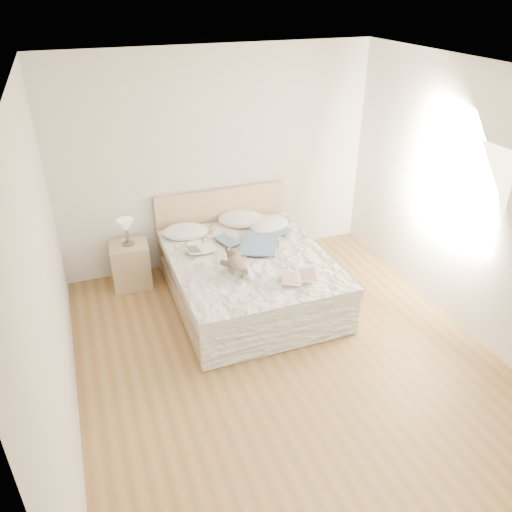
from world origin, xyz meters
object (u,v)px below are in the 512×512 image
object	(u,v)px
nightstand	(131,265)
childrens_book	(299,277)
bed	(247,275)
table_lamp	(126,227)
teddy_bear	(237,270)
photo_book	(201,249)

from	to	relation	value
nightstand	childrens_book	xyz separation A→B (m)	(1.55, -1.48, 0.35)
bed	childrens_book	bearing A→B (deg)	-66.67
table_lamp	bed	bearing A→B (deg)	-31.56
table_lamp	teddy_bear	xyz separation A→B (m)	(0.97, -1.15, -0.14)
photo_book	table_lamp	bearing A→B (deg)	137.18
childrens_book	teddy_bear	xyz separation A→B (m)	(-0.57, 0.33, 0.02)
table_lamp	childrens_book	distance (m)	2.15
nightstand	photo_book	bearing A→B (deg)	-36.24
nightstand	childrens_book	bearing A→B (deg)	-43.84
bed	photo_book	xyz separation A→B (m)	(-0.49, 0.21, 0.32)
bed	nightstand	distance (m)	1.45
childrens_book	teddy_bear	size ratio (longest dim) A/B	1.14
table_lamp	teddy_bear	distance (m)	1.51
childrens_book	teddy_bear	bearing A→B (deg)	167.53
nightstand	photo_book	xyz separation A→B (m)	(0.74, -0.55, 0.35)
bed	teddy_bear	world-z (taller)	bed
nightstand	photo_book	distance (m)	0.99
table_lamp	nightstand	bearing A→B (deg)	147.53
nightstand	photo_book	size ratio (longest dim) A/B	1.67
bed	teddy_bear	xyz separation A→B (m)	(-0.26, -0.39, 0.34)
nightstand	teddy_bear	xyz separation A→B (m)	(0.98, -1.15, 0.37)
photo_book	bed	bearing A→B (deg)	-29.97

